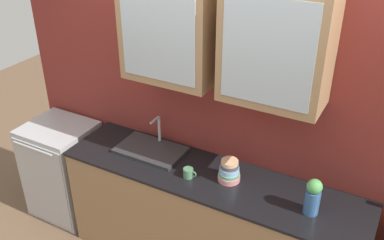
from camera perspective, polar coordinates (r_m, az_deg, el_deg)
back_wall_unit at (r=3.23m, az=4.90°, el=3.45°), size 3.83×0.46×2.65m
counter at (r=3.61m, az=2.16°, el=-13.26°), size 2.38×0.59×0.93m
sink_faucet at (r=3.59m, az=-5.38°, el=-3.83°), size 0.55×0.34×0.27m
bowl_stack at (r=3.24m, az=4.86°, el=-6.64°), size 0.17×0.17×0.17m
vase at (r=3.01m, az=15.45°, el=-9.55°), size 0.10×0.10×0.27m
cup_near_sink at (r=3.28m, az=-0.46°, el=-6.89°), size 0.11×0.08×0.08m
dishwasher at (r=4.35m, az=-16.36°, el=-6.19°), size 0.59×0.58×0.93m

